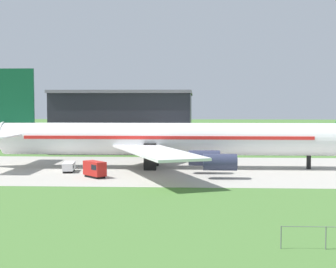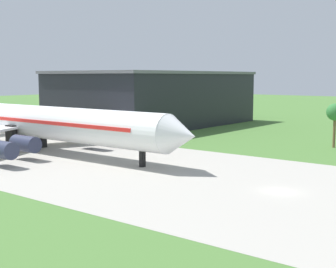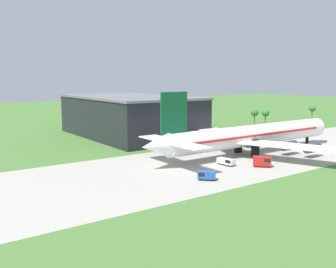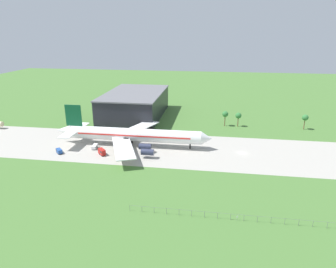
{
  "view_description": "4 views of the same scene",
  "coord_description": "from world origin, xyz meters",
  "px_view_note": "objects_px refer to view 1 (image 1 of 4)",
  "views": [
    {
      "loc": [
        -47.88,
        -101.28,
        13.26
      ],
      "look_at": [
        -53.15,
        1.68,
        6.89
      ],
      "focal_mm": 55.0,
      "sensor_mm": 36.0,
      "label": 1
    },
    {
      "loc": [
        24.69,
        -55.76,
        14.83
      ],
      "look_at": [
        -19.76,
        1.68,
        5.89
      ],
      "focal_mm": 50.0,
      "sensor_mm": 36.0,
      "label": 2
    },
    {
      "loc": [
        -142.77,
        -77.41,
        23.79
      ],
      "look_at": [
        -86.53,
        1.68,
        9.12
      ],
      "focal_mm": 40.0,
      "sensor_mm": 36.0,
      "label": 3
    },
    {
      "loc": [
        -15.3,
        -135.63,
        55.26
      ],
      "look_at": [
        -36.61,
        5.0,
        6.0
      ],
      "focal_mm": 32.0,
      "sensor_mm": 36.0,
      "label": 4
    }
  ],
  "objects_px": {
    "fuel_truck": "(95,169)",
    "catering_van": "(69,167)",
    "jet_airliner": "(161,139)",
    "terminal_building": "(132,119)"
  },
  "relations": [
    {
      "from": "fuel_truck",
      "to": "catering_van",
      "type": "xyz_separation_m",
      "value": [
        -6.44,
        7.02,
        -0.53
      ]
    },
    {
      "from": "jet_airliner",
      "to": "fuel_truck",
      "type": "distance_m",
      "value": 18.14
    },
    {
      "from": "catering_van",
      "to": "terminal_building",
      "type": "distance_m",
      "value": 62.22
    },
    {
      "from": "catering_van",
      "to": "terminal_building",
      "type": "height_order",
      "value": "terminal_building"
    },
    {
      "from": "fuel_truck",
      "to": "catering_van",
      "type": "distance_m",
      "value": 9.54
    },
    {
      "from": "terminal_building",
      "to": "jet_airliner",
      "type": "bearing_deg",
      "value": -77.2
    },
    {
      "from": "catering_van",
      "to": "fuel_truck",
      "type": "bearing_deg",
      "value": -47.47
    },
    {
      "from": "fuel_truck",
      "to": "terminal_building",
      "type": "height_order",
      "value": "terminal_building"
    },
    {
      "from": "catering_van",
      "to": "jet_airliner",
      "type": "bearing_deg",
      "value": 21.87
    },
    {
      "from": "jet_airliner",
      "to": "fuel_truck",
      "type": "height_order",
      "value": "jet_airliner"
    }
  ]
}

